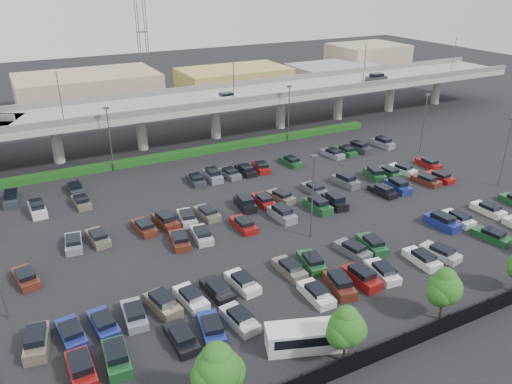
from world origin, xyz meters
The scene contains 10 objects.
ground centered at (0.00, 0.00, 0.00)m, with size 280.00×280.00×0.00m, color black.
overpass centered at (-0.18, 31.97, 6.97)m, with size 150.00×13.00×15.80m.
hedge centered at (0.00, 25.00, 0.55)m, with size 66.00×1.60×1.10m, color #174213.
fence centered at (-0.05, -28.00, 0.90)m, with size 70.00×0.10×2.00m.
tree_row centered at (0.70, -26.53, 3.52)m, with size 65.07×3.66×5.94m.
shuttle_bus centered at (-10.94, -23.89, 1.18)m, with size 7.11×4.44×2.16m.
parked_cars centered at (-1.59, -3.49, 0.61)m, with size 62.92×41.63×1.67m.
light_poles centered at (-4.13, 2.00, 6.24)m, with size 66.90×48.38×10.30m.
distant_buildings centered at (12.38, 61.81, 3.74)m, with size 138.00×24.00×9.00m.
comm_tower centered at (4.00, 74.00, 15.61)m, with size 2.40×2.40×30.00m.
Camera 1 is at (-29.90, -51.26, 29.35)m, focal length 35.00 mm.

